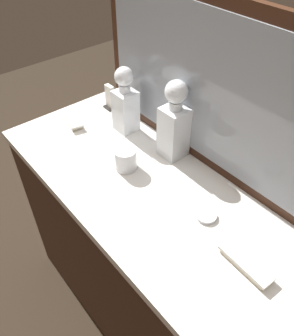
{
  "coord_description": "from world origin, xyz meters",
  "views": [
    {
      "loc": [
        0.64,
        -0.53,
        1.73
      ],
      "look_at": [
        0.0,
        0.0,
        0.97
      ],
      "focal_mm": 36.51,
      "sensor_mm": 36.0,
      "label": 1
    }
  ],
  "objects_px": {
    "porcelain_dish": "(206,216)",
    "crystal_decanter_center": "(174,127)",
    "silver_brush_center": "(73,120)",
    "silver_brush_rear": "(246,264)",
    "crystal_decanter_far_right": "(125,106)",
    "napkin_holder": "(110,99)",
    "crystal_tumbler_far_left": "(125,160)"
  },
  "relations": [
    {
      "from": "crystal_decanter_far_right",
      "to": "silver_brush_rear",
      "type": "height_order",
      "value": "crystal_decanter_far_right"
    },
    {
      "from": "silver_brush_center",
      "to": "porcelain_dish",
      "type": "bearing_deg",
      "value": 3.98
    },
    {
      "from": "crystal_decanter_center",
      "to": "porcelain_dish",
      "type": "height_order",
      "value": "crystal_decanter_center"
    },
    {
      "from": "crystal_decanter_center",
      "to": "porcelain_dish",
      "type": "bearing_deg",
      "value": -24.1
    },
    {
      "from": "napkin_holder",
      "to": "porcelain_dish",
      "type": "bearing_deg",
      "value": -11.14
    },
    {
      "from": "crystal_tumbler_far_left",
      "to": "silver_brush_rear",
      "type": "relative_size",
      "value": 0.5
    },
    {
      "from": "porcelain_dish",
      "to": "crystal_decanter_center",
      "type": "bearing_deg",
      "value": 155.9
    },
    {
      "from": "crystal_decanter_center",
      "to": "silver_brush_rear",
      "type": "height_order",
      "value": "crystal_decanter_center"
    },
    {
      "from": "porcelain_dish",
      "to": "napkin_holder",
      "type": "height_order",
      "value": "napkin_holder"
    },
    {
      "from": "silver_brush_center",
      "to": "napkin_holder",
      "type": "bearing_deg",
      "value": 87.38
    },
    {
      "from": "crystal_decanter_far_right",
      "to": "crystal_tumbler_far_left",
      "type": "distance_m",
      "value": 0.25
    },
    {
      "from": "crystal_decanter_center",
      "to": "crystal_decanter_far_right",
      "type": "bearing_deg",
      "value": -171.33
    },
    {
      "from": "napkin_holder",
      "to": "crystal_tumbler_far_left",
      "type": "bearing_deg",
      "value": -28.25
    },
    {
      "from": "porcelain_dish",
      "to": "napkin_holder",
      "type": "xyz_separation_m",
      "value": [
        -0.71,
        0.14,
        0.04
      ]
    },
    {
      "from": "crystal_decanter_center",
      "to": "napkin_holder",
      "type": "xyz_separation_m",
      "value": [
        -0.42,
        0.01,
        -0.08
      ]
    },
    {
      "from": "crystal_decanter_far_right",
      "to": "silver_brush_center",
      "type": "relative_size",
      "value": 1.72
    },
    {
      "from": "silver_brush_rear",
      "to": "porcelain_dish",
      "type": "distance_m",
      "value": 0.19
    },
    {
      "from": "crystal_tumbler_far_left",
      "to": "napkin_holder",
      "type": "height_order",
      "value": "napkin_holder"
    },
    {
      "from": "silver_brush_center",
      "to": "napkin_holder",
      "type": "xyz_separation_m",
      "value": [
        0.01,
        0.19,
        0.03
      ]
    },
    {
      "from": "crystal_decanter_center",
      "to": "crystal_decanter_far_right",
      "type": "height_order",
      "value": "crystal_decanter_center"
    },
    {
      "from": "silver_brush_rear",
      "to": "crystal_tumbler_far_left",
      "type": "bearing_deg",
      "value": -179.0
    },
    {
      "from": "crystal_decanter_far_right",
      "to": "napkin_holder",
      "type": "relative_size",
      "value": 2.48
    },
    {
      "from": "napkin_holder",
      "to": "crystal_decanter_center",
      "type": "bearing_deg",
      "value": -1.04
    },
    {
      "from": "crystal_tumbler_far_left",
      "to": "napkin_holder",
      "type": "relative_size",
      "value": 0.74
    },
    {
      "from": "crystal_decanter_far_right",
      "to": "porcelain_dish",
      "type": "bearing_deg",
      "value": -10.13
    },
    {
      "from": "silver_brush_rear",
      "to": "silver_brush_center",
      "type": "xyz_separation_m",
      "value": [
        -0.91,
        -0.0,
        -0.0
      ]
    },
    {
      "from": "silver_brush_rear",
      "to": "crystal_decanter_far_right",
      "type": "bearing_deg",
      "value": 168.86
    },
    {
      "from": "crystal_decanter_center",
      "to": "crystal_tumbler_far_left",
      "type": "height_order",
      "value": "crystal_decanter_center"
    },
    {
      "from": "napkin_holder",
      "to": "silver_brush_center",
      "type": "bearing_deg",
      "value": -92.62
    },
    {
      "from": "porcelain_dish",
      "to": "napkin_holder",
      "type": "distance_m",
      "value": 0.73
    },
    {
      "from": "silver_brush_center",
      "to": "crystal_decanter_center",
      "type": "bearing_deg",
      "value": 23.3
    },
    {
      "from": "silver_brush_center",
      "to": "crystal_decanter_far_right",
      "type": "bearing_deg",
      "value": 38.46
    }
  ]
}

